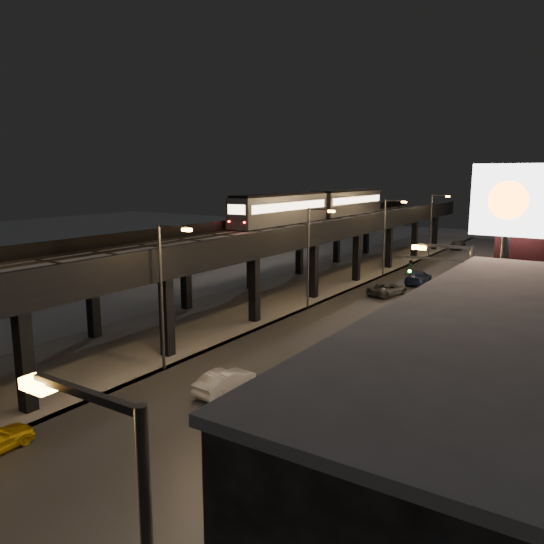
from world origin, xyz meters
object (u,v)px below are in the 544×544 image
Objects in this scene: car_onc_silver at (286,437)px; car_far_white at (458,244)px; car_mid_silver at (387,289)px; car_onc_white at (407,314)px; car_mid_dark at (418,278)px; car_onc_dark at (358,395)px; subway_train at (319,205)px; sign_citgo at (506,241)px; car_onc_red at (515,259)px; car_near_white at (225,382)px.

car_far_white is at bearing 93.60° from car_onc_silver.
car_onc_white is (4.83, -8.19, 0.07)m from car_mid_silver.
car_mid_dark is 33.24m from car_onc_dark.
car_onc_silver is (19.25, -38.68, -7.54)m from subway_train.
car_onc_silver is at bearing -162.05° from sign_citgo.
car_mid_dark is 30.75m from car_far_white.
car_onc_white is at bearing 134.78° from car_mid_silver.
car_onc_red is (19.40, 19.59, -7.50)m from subway_train.
car_mid_dark is 15.86m from car_onc_white.
sign_citgo reaches higher than car_onc_dark.
car_onc_dark is (8.10, -25.28, 0.08)m from car_mid_silver.
car_onc_dark is 11.66m from sign_citgo.
car_far_white is 69.41m from car_onc_silver.
car_far_white is 46.49m from car_onc_white.
subway_train reaches higher than car_mid_silver.
car_onc_white is at bearing 119.19° from car_onc_dark.
car_onc_red is (6.69, 20.14, -0.00)m from car_mid_dark.
car_onc_white is at bearing -96.36° from car_near_white.
car_onc_silver is at bearing 95.84° from car_far_white.
car_onc_white is (4.07, -15.32, -0.01)m from car_mid_dark.
car_mid_dark is at bearing 111.87° from sign_citgo.
car_mid_dark is at bearing 119.19° from car_onc_white.
subway_train is 2.70× the size of sign_citgo.
car_onc_white is 1.16× the size of car_onc_red.
car_mid_dark is 0.41× the size of sign_citgo.
car_onc_dark is at bearing 155.24° from sign_citgo.
car_near_white is at bearing 145.46° from car_onc_silver.
car_near_white is 0.79× the size of car_onc_white.
car_onc_dark is at bearing 122.00° from car_mid_silver.
car_mid_dark is at bearing 95.11° from car_onc_silver.
sign_citgo reaches higher than car_near_white.
car_onc_white is at bearing 116.73° from sign_citgo.
car_mid_dark is at bearing -81.85° from car_mid_silver.
car_mid_dark is at bearing 93.94° from car_far_white.
car_onc_silver is 12.01m from sign_citgo.
subway_train is 16.09m from car_mid_silver.
car_mid_dark reaches higher than car_near_white.
car_far_white is at bearing 72.76° from subway_train.
car_onc_dark is at bearing -70.30° from car_onc_red.
car_onc_white is at bearing -75.22° from car_onc_red.
car_mid_dark is 0.96× the size of car_onc_dark.
car_onc_red is at bearing 97.77° from sign_citgo.
car_mid_dark is (0.76, 7.13, 0.08)m from car_mid_silver.
car_mid_silver is 26.55m from car_onc_dark.
car_far_white is at bearing 153.04° from car_onc_red.
car_onc_red is at bearing 100.08° from car_onc_white.
car_onc_red is at bearing 131.65° from car_far_white.
car_onc_red reaches higher than car_onc_dark.
car_mid_silver is at bearing 126.14° from car_onc_dark.
car_mid_dark reaches higher than car_mid_silver.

